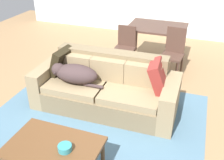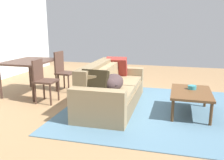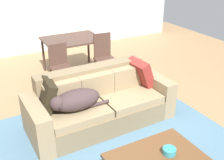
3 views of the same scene
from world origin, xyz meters
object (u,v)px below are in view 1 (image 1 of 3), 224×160
object	(u,v)px
dog_on_left_cushion	(74,73)
throw_pillow_by_right_arm	(159,77)
throw_pillow_by_left_arm	(61,62)
dining_table	(157,30)
dining_chair_near_right	(173,51)
dining_chair_near_left	(125,46)
coffee_table	(53,149)
bowl_on_coffee_table	(65,148)
couch	(106,88)

from	to	relation	value
dog_on_left_cushion	throw_pillow_by_right_arm	bearing A→B (deg)	9.70
dog_on_left_cushion	throw_pillow_by_left_arm	world-z (taller)	throw_pillow_by_left_arm
throw_pillow_by_right_arm	dining_table	distance (m)	2.00
dining_chair_near_right	dining_chair_near_left	bearing A→B (deg)	-171.83
coffee_table	dining_table	size ratio (longest dim) A/B	0.87
throw_pillow_by_right_arm	dining_table	world-z (taller)	throw_pillow_by_right_arm
dining_table	dining_chair_near_left	size ratio (longest dim) A/B	1.34
dining_chair_near_left	dining_chair_near_right	world-z (taller)	dining_chair_near_right
coffee_table	dining_chair_near_left	xyz separation A→B (m)	(-0.09, 2.90, 0.12)
bowl_on_coffee_table	dining_table	distance (m)	3.57
dining_chair_near_right	coffee_table	bearing A→B (deg)	-100.18
dog_on_left_cushion	dining_table	xyz separation A→B (m)	(0.82, 2.19, 0.11)
couch	coffee_table	bearing A→B (deg)	-92.83
dining_table	throw_pillow_by_right_arm	bearing A→B (deg)	-77.40
throw_pillow_by_right_arm	bowl_on_coffee_table	xyz separation A→B (m)	(-0.68, -1.60, -0.19)
dog_on_left_cushion	dining_table	bearing A→B (deg)	68.23
dog_on_left_cushion	dining_chair_near_left	distance (m)	1.60
coffee_table	throw_pillow_by_right_arm	bearing A→B (deg)	62.01
dog_on_left_cushion	dining_chair_near_right	size ratio (longest dim) A/B	0.91
couch	throw_pillow_by_right_arm	bearing A→B (deg)	3.93
throw_pillow_by_left_arm	coffee_table	distance (m)	1.75
dog_on_left_cushion	dining_table	world-z (taller)	dining_table
throw_pillow_by_right_arm	dog_on_left_cushion	bearing A→B (deg)	-169.13
couch	coffee_table	world-z (taller)	couch
dog_on_left_cushion	dining_table	distance (m)	2.34
couch	dining_table	size ratio (longest dim) A/B	1.90
bowl_on_coffee_table	dining_chair_near_left	distance (m)	2.93
throw_pillow_by_right_arm	dining_chair_near_right	distance (m)	1.36
throw_pillow_by_right_arm	bowl_on_coffee_table	bearing A→B (deg)	-113.00
throw_pillow_by_right_arm	dining_table	bearing A→B (deg)	102.60
dining_chair_near_left	dining_chair_near_right	xyz separation A→B (m)	(0.95, 0.03, 0.02)
throw_pillow_by_left_arm	dining_chair_near_right	xyz separation A→B (m)	(1.61, 1.39, -0.12)
coffee_table	bowl_on_coffee_table	world-z (taller)	bowl_on_coffee_table
couch	throw_pillow_by_left_arm	size ratio (longest dim) A/B	5.07
dog_on_left_cushion	bowl_on_coffee_table	distance (m)	1.48
coffee_table	dining_chair_near_right	world-z (taller)	dining_chair_near_right
bowl_on_coffee_table	dining_chair_near_left	size ratio (longest dim) A/B	0.17
dining_table	dining_chair_near_left	xyz separation A→B (m)	(-0.50, -0.63, -0.20)
bowl_on_coffee_table	dining_chair_near_left	xyz separation A→B (m)	(-0.25, 2.92, 0.04)
throw_pillow_by_left_arm	dining_table	bearing A→B (deg)	59.60
dining_chair_near_left	dog_on_left_cushion	bearing A→B (deg)	-103.17
dining_table	dining_chair_near_right	size ratio (longest dim) A/B	1.25
dog_on_left_cushion	throw_pillow_by_left_arm	size ratio (longest dim) A/B	1.95
dog_on_left_cushion	bowl_on_coffee_table	size ratio (longest dim) A/B	5.67
dining_table	dog_on_left_cushion	bearing A→B (deg)	-110.61
throw_pillow_by_left_arm	coffee_table	world-z (taller)	throw_pillow_by_left_arm
couch	bowl_on_coffee_table	xyz separation A→B (m)	(0.12, -1.53, 0.13)
couch	dog_on_left_cushion	distance (m)	0.56
couch	dining_chair_near_left	bearing A→B (deg)	94.37
bowl_on_coffee_table	dining_chair_near_right	xyz separation A→B (m)	(0.70, 2.96, 0.06)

